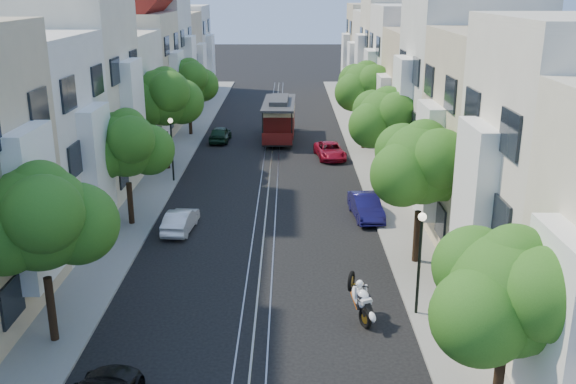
{
  "coord_description": "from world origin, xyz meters",
  "views": [
    {
      "loc": [
        1.29,
        -18.52,
        12.34
      ],
      "look_at": [
        1.26,
        13.01,
        2.2
      ],
      "focal_mm": 40.0,
      "sensor_mm": 36.0,
      "label": 1
    }
  ],
  "objects_px": {
    "tree_e_a": "(511,297)",
    "tree_w_a": "(42,220)",
    "tree_w_c": "(165,98)",
    "lamp_west": "(171,140)",
    "cable_car": "(279,117)",
    "tree_e_b": "(423,166)",
    "parked_car_w_mid": "(181,220)",
    "tree_w_b": "(127,146)",
    "parked_car_e_far": "(330,151)",
    "lamp_east": "(420,248)",
    "parked_car_e_mid": "(366,206)",
    "tree_w_d": "(189,82)",
    "parked_car_w_far": "(220,134)",
    "tree_e_c": "(386,120)",
    "sportbike_rider": "(360,298)",
    "tree_e_d": "(366,88)"
  },
  "relations": [
    {
      "from": "parked_car_w_far",
      "to": "lamp_east",
      "type": "bearing_deg",
      "value": 112.32
    },
    {
      "from": "tree_w_b",
      "to": "parked_car_e_far",
      "type": "height_order",
      "value": "tree_w_b"
    },
    {
      "from": "tree_w_a",
      "to": "tree_e_c",
      "type": "bearing_deg",
      "value": 51.34
    },
    {
      "from": "lamp_east",
      "to": "parked_car_e_far",
      "type": "height_order",
      "value": "lamp_east"
    },
    {
      "from": "lamp_west",
      "to": "parked_car_e_mid",
      "type": "bearing_deg",
      "value": -29.81
    },
    {
      "from": "parked_car_w_mid",
      "to": "tree_e_a",
      "type": "bearing_deg",
      "value": 131.35
    },
    {
      "from": "tree_e_a",
      "to": "tree_w_d",
      "type": "height_order",
      "value": "tree_w_d"
    },
    {
      "from": "tree_w_b",
      "to": "parked_car_e_mid",
      "type": "distance_m",
      "value": 13.33
    },
    {
      "from": "tree_e_b",
      "to": "tree_w_a",
      "type": "distance_m",
      "value": 16.01
    },
    {
      "from": "lamp_east",
      "to": "parked_car_w_far",
      "type": "relative_size",
      "value": 1.08
    },
    {
      "from": "tree_e_c",
      "to": "parked_car_w_mid",
      "type": "relative_size",
      "value": 1.83
    },
    {
      "from": "tree_w_b",
      "to": "lamp_west",
      "type": "distance_m",
      "value": 8.22
    },
    {
      "from": "tree_e_a",
      "to": "lamp_west",
      "type": "height_order",
      "value": "tree_e_a"
    },
    {
      "from": "tree_e_a",
      "to": "tree_w_a",
      "type": "xyz_separation_m",
      "value": [
        -14.4,
        5.0,
        0.34
      ]
    },
    {
      "from": "tree_e_c",
      "to": "lamp_east",
      "type": "xyz_separation_m",
      "value": [
        -0.96,
        -15.98,
        -1.75
      ]
    },
    {
      "from": "tree_w_c",
      "to": "lamp_west",
      "type": "distance_m",
      "value": 3.81
    },
    {
      "from": "tree_w_b",
      "to": "tree_w_d",
      "type": "height_order",
      "value": "tree_w_d"
    },
    {
      "from": "tree_e_a",
      "to": "lamp_east",
      "type": "height_order",
      "value": "tree_e_a"
    },
    {
      "from": "tree_e_b",
      "to": "tree_w_b",
      "type": "bearing_deg",
      "value": 160.85
    },
    {
      "from": "tree_e_d",
      "to": "lamp_east",
      "type": "relative_size",
      "value": 1.65
    },
    {
      "from": "tree_e_c",
      "to": "cable_car",
      "type": "distance_m",
      "value": 16.36
    },
    {
      "from": "sportbike_rider",
      "to": "parked_car_e_far",
      "type": "height_order",
      "value": "sportbike_rider"
    },
    {
      "from": "tree_w_d",
      "to": "parked_car_w_mid",
      "type": "bearing_deg",
      "value": -83.16
    },
    {
      "from": "lamp_east",
      "to": "parked_car_e_mid",
      "type": "height_order",
      "value": "lamp_east"
    },
    {
      "from": "tree_e_b",
      "to": "cable_car",
      "type": "xyz_separation_m",
      "value": [
        -6.76,
        25.65,
        -2.84
      ]
    },
    {
      "from": "tree_e_a",
      "to": "tree_w_b",
      "type": "distance_m",
      "value": 22.28
    },
    {
      "from": "tree_w_d",
      "to": "lamp_west",
      "type": "xyz_separation_m",
      "value": [
        0.84,
        -13.98,
        -1.75
      ]
    },
    {
      "from": "tree_w_d",
      "to": "tree_w_b",
      "type": "bearing_deg",
      "value": -90.0
    },
    {
      "from": "tree_e_b",
      "to": "lamp_west",
      "type": "relative_size",
      "value": 1.61
    },
    {
      "from": "tree_e_c",
      "to": "lamp_east",
      "type": "relative_size",
      "value": 1.57
    },
    {
      "from": "tree_e_a",
      "to": "tree_e_b",
      "type": "distance_m",
      "value": 12.0
    },
    {
      "from": "tree_e_a",
      "to": "lamp_west",
      "type": "distance_m",
      "value": 28.51
    },
    {
      "from": "tree_e_a",
      "to": "tree_e_b",
      "type": "bearing_deg",
      "value": 90.0
    },
    {
      "from": "lamp_west",
      "to": "sportbike_rider",
      "type": "distance_m",
      "value": 21.24
    },
    {
      "from": "tree_w_b",
      "to": "parked_car_e_far",
      "type": "bearing_deg",
      "value": 50.94
    },
    {
      "from": "lamp_west",
      "to": "cable_car",
      "type": "bearing_deg",
      "value": 61.69
    },
    {
      "from": "tree_e_d",
      "to": "sportbike_rider",
      "type": "height_order",
      "value": "tree_e_d"
    },
    {
      "from": "tree_e_a",
      "to": "parked_car_e_far",
      "type": "xyz_separation_m",
      "value": [
        -2.86,
        31.22,
        -3.81
      ]
    },
    {
      "from": "tree_e_c",
      "to": "parked_car_w_mid",
      "type": "distance_m",
      "value": 14.1
    },
    {
      "from": "tree_e_b",
      "to": "parked_car_e_mid",
      "type": "relative_size",
      "value": 1.67
    },
    {
      "from": "cable_car",
      "to": "tree_e_b",
      "type": "bearing_deg",
      "value": -73.7
    },
    {
      "from": "tree_e_b",
      "to": "parked_car_e_far",
      "type": "relative_size",
      "value": 1.59
    },
    {
      "from": "tree_w_b",
      "to": "parked_car_e_far",
      "type": "distance_m",
      "value": 18.71
    },
    {
      "from": "parked_car_e_far",
      "to": "parked_car_w_mid",
      "type": "xyz_separation_m",
      "value": [
        -8.8,
        -15.06,
        0.0
      ]
    },
    {
      "from": "tree_e_a",
      "to": "lamp_east",
      "type": "bearing_deg",
      "value": 97.79
    },
    {
      "from": "lamp_east",
      "to": "parked_car_w_mid",
      "type": "relative_size",
      "value": 1.17
    },
    {
      "from": "tree_w_c",
      "to": "lamp_west",
      "type": "height_order",
      "value": "tree_w_c"
    },
    {
      "from": "tree_w_a",
      "to": "cable_car",
      "type": "distance_m",
      "value": 33.65
    },
    {
      "from": "tree_w_c",
      "to": "lamp_east",
      "type": "xyz_separation_m",
      "value": [
        13.44,
        -20.98,
        -2.22
      ]
    },
    {
      "from": "tree_e_d",
      "to": "parked_car_w_mid",
      "type": "distance_m",
      "value": 21.74
    }
  ]
}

